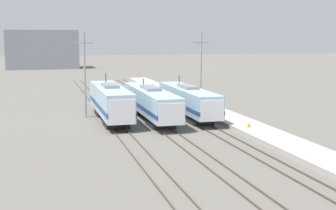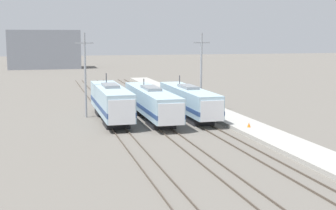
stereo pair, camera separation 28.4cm
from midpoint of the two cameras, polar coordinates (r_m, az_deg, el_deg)
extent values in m
plane|color=#666059|center=(49.11, -0.18, -3.30)|extent=(400.00, 400.00, 0.00)
cube|color=#4C4238|center=(47.99, -6.55, -3.54)|extent=(0.07, 120.00, 0.15)
cube|color=#4C4238|center=(48.22, -4.87, -3.46)|extent=(0.07, 120.00, 0.15)
cube|color=#4C4238|center=(48.92, -1.00, -3.26)|extent=(0.07, 120.00, 0.15)
cube|color=#4C4238|center=(49.28, 0.62, -3.17)|extent=(0.07, 120.00, 0.15)
cube|color=#4C4238|center=(50.28, 4.30, -2.96)|extent=(0.07, 120.00, 0.15)
cube|color=#4C4238|center=(50.77, 5.83, -2.87)|extent=(0.07, 120.00, 0.15)
cube|color=#232326|center=(52.29, -6.52, -2.11)|extent=(2.59, 3.62, 0.95)
cube|color=#232326|center=(60.33, -7.71, -0.72)|extent=(2.59, 3.62, 0.95)
cube|color=#9EBCCC|center=(56.00, -7.19, 0.65)|extent=(3.05, 16.48, 3.04)
cube|color=navy|center=(56.08, -7.18, 0.03)|extent=(3.09, 16.52, 0.55)
cube|color=silver|center=(48.73, -5.95, -0.76)|extent=(2.81, 1.75, 2.58)
cube|color=black|center=(47.87, -5.81, -0.23)|extent=(2.39, 0.08, 0.72)
cube|color=gray|center=(55.80, -7.23, 2.37)|extent=(1.68, 4.12, 0.35)
cylinder|color=#38383D|center=(59.32, -7.73, 3.22)|extent=(0.12, 0.12, 1.39)
cube|color=#232326|center=(52.07, -1.10, -2.10)|extent=(2.58, 4.09, 0.95)
cube|color=#232326|center=(61.00, -3.24, -0.56)|extent=(2.58, 4.09, 0.95)
cube|color=#9EBCCC|center=(56.25, -2.27, 0.55)|extent=(3.03, 18.60, 2.67)
cube|color=navy|center=(56.32, -2.26, 0.01)|extent=(3.07, 18.64, 0.48)
cube|color=silver|center=(48.44, -0.09, -0.95)|extent=(2.79, 2.47, 2.27)
cube|color=black|center=(47.26, 0.27, -0.57)|extent=(2.37, 0.08, 0.64)
cube|color=gray|center=(56.06, -2.27, 2.08)|extent=(1.67, 4.65, 0.35)
cylinder|color=#38383D|center=(60.00, -3.15, 2.77)|extent=(0.12, 0.12, 0.94)
cube|color=#232326|center=(54.08, 3.64, -1.72)|extent=(2.44, 3.77, 0.95)
cube|color=#232326|center=(62.15, 1.08, -0.38)|extent=(2.44, 3.77, 0.95)
cube|color=#9EBCCC|center=(57.83, 2.28, 0.76)|extent=(2.87, 17.16, 2.65)
cube|color=navy|center=(57.90, 2.28, 0.24)|extent=(2.91, 17.20, 0.48)
cube|color=silver|center=(50.65, 4.90, -0.58)|extent=(2.64, 1.96, 2.25)
cube|color=black|center=(49.74, 5.26, -0.18)|extent=(2.25, 0.08, 0.63)
cube|color=gray|center=(57.65, 2.29, 2.23)|extent=(1.58, 4.29, 0.35)
cylinder|color=#38383D|center=(61.19, 1.23, 3.03)|extent=(0.12, 0.12, 1.27)
cylinder|color=gray|center=(58.09, -10.25, 3.55)|extent=(0.26, 0.26, 10.37)
cube|color=gray|center=(57.90, -10.35, 7.44)|extent=(2.20, 0.16, 0.16)
cylinder|color=gray|center=(61.23, 3.87, 3.91)|extent=(0.26, 0.26, 10.37)
cube|color=gray|center=(61.05, 3.91, 7.60)|extent=(2.20, 0.16, 0.16)
cube|color=#A8A59E|center=(52.05, 9.34, -2.50)|extent=(4.00, 120.00, 0.43)
cone|color=orange|center=(50.14, 9.67, -2.39)|extent=(0.39, 0.39, 0.50)
cube|color=gray|center=(151.14, -15.11, 6.57)|extent=(21.56, 11.79, 11.82)
camera|label=1|loc=(0.14, -90.16, -0.02)|focal=50.00mm
camera|label=2|loc=(0.14, 89.84, 0.02)|focal=50.00mm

